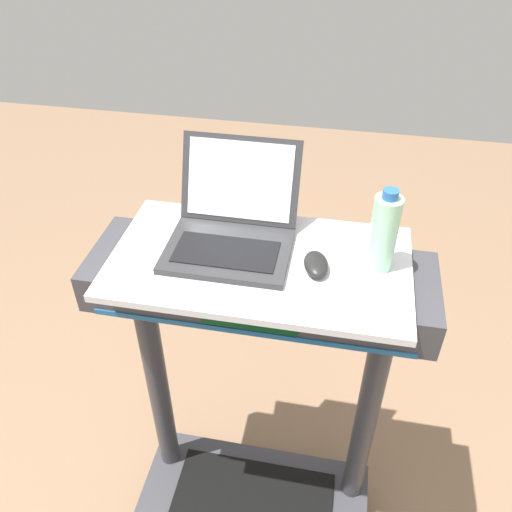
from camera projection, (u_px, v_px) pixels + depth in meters
name	position (u px, v px, depth m)	size (l,w,h in m)	color
desk_board	(260.00, 262.00, 1.35)	(0.76, 0.42, 0.02)	silver
laptop	(232.00, 227.00, 1.37)	(0.32, 0.32, 0.23)	#2D2D30
computer_mouse	(316.00, 264.00, 1.30)	(0.06, 0.10, 0.03)	black
water_bottle	(384.00, 233.00, 1.26)	(0.07, 0.07, 0.22)	#9EDBB2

